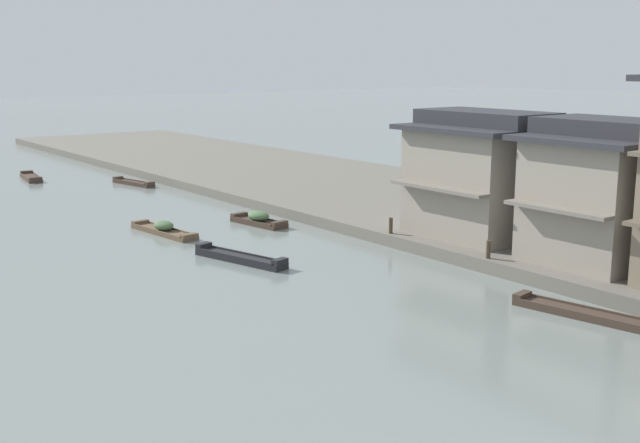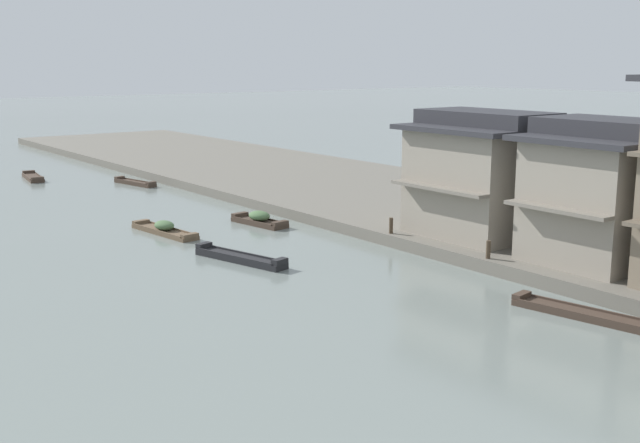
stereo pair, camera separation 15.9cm
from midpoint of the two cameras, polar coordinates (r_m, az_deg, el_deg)
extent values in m
cube|color=#6B665B|center=(51.53, 6.66, 1.52)|extent=(18.00, 110.00, 0.62)
cube|color=#423328|center=(61.28, -13.08, 2.70)|extent=(1.62, 4.46, 0.23)
cube|color=#423328|center=(62.93, -14.14, 3.08)|extent=(0.78, 0.49, 0.21)
cube|color=#423328|center=(59.58, -11.98, 2.72)|extent=(0.78, 0.49, 0.21)
cube|color=#423328|center=(61.05, -13.37, 2.80)|extent=(0.81, 3.83, 0.08)
cube|color=#423328|center=(61.45, -12.81, 2.88)|extent=(0.81, 3.83, 0.08)
cube|color=brown|center=(43.52, -11.02, -0.74)|extent=(1.62, 5.23, 0.20)
cube|color=brown|center=(41.49, -9.24, -1.00)|extent=(0.97, 0.46, 0.18)
cube|color=brown|center=(45.51, -12.65, -0.02)|extent=(0.97, 0.46, 0.18)
cube|color=brown|center=(43.74, -10.49, -0.47)|extent=(0.61, 4.62, 0.08)
cube|color=brown|center=(43.24, -11.56, -0.64)|extent=(0.61, 4.62, 0.08)
ellipsoid|color=#4C6B42|center=(43.45, -11.03, -0.27)|extent=(1.08, 1.41, 0.52)
cube|color=#232326|center=(37.00, -5.62, -2.68)|extent=(2.12, 5.29, 0.28)
cube|color=#232326|center=(38.67, -8.22, -1.72)|extent=(0.84, 0.54, 0.25)
cube|color=#232326|center=(35.28, -2.79, -2.89)|extent=(0.84, 0.54, 0.25)
cube|color=#232326|center=(36.68, -6.06, -2.52)|extent=(1.23, 4.61, 0.08)
cube|color=#232326|center=(37.22, -5.20, -2.30)|extent=(1.23, 4.61, 0.08)
cube|color=#423328|center=(30.47, 18.79, -6.41)|extent=(1.96, 5.69, 0.22)
cube|color=#423328|center=(31.53, 14.44, -5.16)|extent=(0.94, 0.51, 0.20)
cube|color=#423328|center=(30.03, 18.45, -6.35)|extent=(0.97, 5.04, 0.08)
cube|color=#423328|center=(30.83, 19.17, -5.94)|extent=(0.97, 5.04, 0.08)
cube|color=#423328|center=(45.19, -4.28, -0.08)|extent=(1.66, 3.93, 0.24)
cube|color=#423328|center=(46.47, -5.69, 0.50)|extent=(1.06, 0.50, 0.21)
cube|color=#423328|center=(43.85, -2.79, -0.12)|extent=(1.06, 0.50, 0.21)
cube|color=#423328|center=(44.83, -4.79, 0.02)|extent=(0.55, 3.28, 0.08)
cube|color=#423328|center=(45.49, -3.78, 0.21)|extent=(0.55, 3.28, 0.08)
ellipsoid|color=#4C6B42|center=(45.11, -4.29, 0.41)|extent=(1.21, 1.56, 0.56)
cube|color=#423328|center=(66.37, -19.87, 2.97)|extent=(1.63, 4.52, 0.24)
cube|color=#423328|center=(64.32, -19.59, 2.94)|extent=(0.98, 0.48, 0.21)
cube|color=#423328|center=(68.35, -20.15, 3.37)|extent=(0.98, 0.48, 0.21)
cube|color=#423328|center=(66.42, -19.47, 3.14)|extent=(0.61, 3.89, 0.08)
cube|color=#423328|center=(66.27, -20.29, 3.07)|extent=(0.61, 3.89, 0.08)
cube|color=gray|center=(36.28, 19.90, 1.38)|extent=(5.93, 4.89, 5.20)
cube|color=gray|center=(33.60, 16.75, 0.82)|extent=(0.70, 4.89, 0.16)
cube|color=#2D2D33|center=(35.93, 20.20, 5.65)|extent=(6.83, 5.79, 0.24)
cube|color=#2D2D33|center=(35.90, 20.25, 6.40)|extent=(3.56, 5.79, 0.70)
cube|color=gray|center=(40.29, 11.82, 2.77)|extent=(5.75, 5.86, 5.20)
cube|color=gray|center=(37.96, 8.57, 2.36)|extent=(0.70, 5.86, 0.16)
cube|color=#2D2D33|center=(39.98, 11.98, 6.62)|extent=(6.65, 6.76, 0.24)
cube|color=#2D2D33|center=(39.94, 12.01, 7.29)|extent=(3.45, 6.76, 0.70)
cylinder|color=#473828|center=(35.59, 12.13, -1.99)|extent=(0.20, 0.20, 0.80)
cylinder|color=#473828|center=(40.00, 5.24, -0.29)|extent=(0.20, 0.20, 0.81)
camera|label=1|loc=(0.08, -89.88, 0.03)|focal=44.50mm
camera|label=2|loc=(0.08, 90.12, -0.03)|focal=44.50mm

